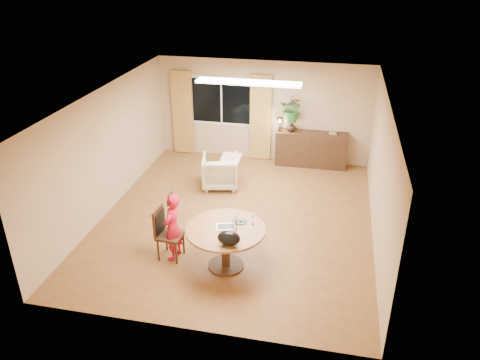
# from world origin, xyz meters

# --- Properties ---
(floor) EXTENTS (6.50, 6.50, 0.00)m
(floor) POSITION_xyz_m (0.00, 0.00, 0.00)
(floor) COLOR brown
(floor) RESTS_ON ground
(ceiling) EXTENTS (6.50, 6.50, 0.00)m
(ceiling) POSITION_xyz_m (0.00, 0.00, 2.60)
(ceiling) COLOR white
(ceiling) RESTS_ON wall_back
(wall_back) EXTENTS (5.50, 0.00, 5.50)m
(wall_back) POSITION_xyz_m (0.00, 3.25, 1.30)
(wall_back) COLOR tan
(wall_back) RESTS_ON floor
(wall_left) EXTENTS (0.00, 6.50, 6.50)m
(wall_left) POSITION_xyz_m (-2.75, 0.00, 1.30)
(wall_left) COLOR tan
(wall_left) RESTS_ON floor
(wall_right) EXTENTS (0.00, 6.50, 6.50)m
(wall_right) POSITION_xyz_m (2.75, 0.00, 1.30)
(wall_right) COLOR tan
(wall_right) RESTS_ON floor
(window) EXTENTS (1.70, 0.03, 1.30)m
(window) POSITION_xyz_m (-1.10, 3.23, 1.50)
(window) COLOR white
(window) RESTS_ON wall_back
(curtain_left) EXTENTS (0.55, 0.08, 2.25)m
(curtain_left) POSITION_xyz_m (-2.15, 3.15, 1.15)
(curtain_left) COLOR olive
(curtain_left) RESTS_ON wall_back
(curtain_right) EXTENTS (0.55, 0.08, 2.25)m
(curtain_right) POSITION_xyz_m (-0.05, 3.15, 1.15)
(curtain_right) COLOR olive
(curtain_right) RESTS_ON wall_back
(ceiling_panel) EXTENTS (2.20, 0.35, 0.05)m
(ceiling_panel) POSITION_xyz_m (0.00, 1.20, 2.57)
(ceiling_panel) COLOR white
(ceiling_panel) RESTS_ON ceiling
(dining_table) EXTENTS (1.38, 1.38, 0.78)m
(dining_table) POSITION_xyz_m (0.17, -1.64, 0.62)
(dining_table) COLOR brown
(dining_table) RESTS_ON floor
(dining_chair) EXTENTS (0.50, 0.46, 0.97)m
(dining_chair) POSITION_xyz_m (-0.87, -1.57, 0.49)
(dining_chair) COLOR black
(dining_chair) RESTS_ON floor
(child) EXTENTS (0.49, 0.35, 1.28)m
(child) POSITION_xyz_m (-0.81, -1.57, 0.64)
(child) COLOR red
(child) RESTS_ON floor
(laptop) EXTENTS (0.40, 0.32, 0.23)m
(laptop) POSITION_xyz_m (0.16, -1.60, 0.90)
(laptop) COLOR #B7B7BC
(laptop) RESTS_ON dining_table
(tumbler) EXTENTS (0.09, 0.09, 0.11)m
(tumbler) POSITION_xyz_m (0.28, -1.41, 0.84)
(tumbler) COLOR white
(tumbler) RESTS_ON dining_table
(wine_glass) EXTENTS (0.08, 0.08, 0.20)m
(wine_glass) POSITION_xyz_m (0.60, -1.41, 0.88)
(wine_glass) COLOR white
(wine_glass) RESTS_ON dining_table
(pot_lid) EXTENTS (0.27, 0.27, 0.03)m
(pot_lid) POSITION_xyz_m (0.38, -1.39, 0.80)
(pot_lid) COLOR white
(pot_lid) RESTS_ON dining_table
(handbag) EXTENTS (0.38, 0.23, 0.25)m
(handbag) POSITION_xyz_m (0.34, -2.11, 0.91)
(handbag) COLOR black
(handbag) RESTS_ON dining_table
(armchair) EXTENTS (0.97, 0.99, 0.76)m
(armchair) POSITION_xyz_m (-0.69, 1.38, 0.38)
(armchair) COLOR #C3B69A
(armchair) RESTS_ON floor
(throw) EXTENTS (0.49, 0.58, 0.03)m
(throw) POSITION_xyz_m (-0.45, 1.36, 0.77)
(throw) COLOR beige
(throw) RESTS_ON armchair
(sideboard) EXTENTS (1.80, 0.44, 0.90)m
(sideboard) POSITION_xyz_m (1.30, 3.01, 0.45)
(sideboard) COLOR black
(sideboard) RESTS_ON floor
(vase) EXTENTS (0.29, 0.29, 0.25)m
(vase) POSITION_xyz_m (0.76, 3.01, 1.02)
(vase) COLOR black
(vase) RESTS_ON sideboard
(bouquet) EXTENTS (0.67, 0.60, 0.66)m
(bouquet) POSITION_xyz_m (0.77, 3.01, 1.48)
(bouquet) COLOR #386B28
(bouquet) RESTS_ON vase
(book_stack) EXTENTS (0.20, 0.15, 0.08)m
(book_stack) POSITION_xyz_m (1.81, 3.01, 0.94)
(book_stack) COLOR #95754B
(book_stack) RESTS_ON sideboard
(desk_lamp) EXTENTS (0.17, 0.17, 0.37)m
(desk_lamp) POSITION_xyz_m (0.48, 2.96, 1.08)
(desk_lamp) COLOR black
(desk_lamp) RESTS_ON sideboard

